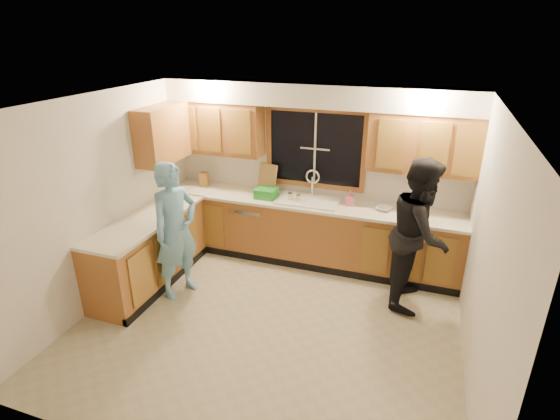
# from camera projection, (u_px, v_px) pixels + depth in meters

# --- Properties ---
(floor) EXTENTS (4.20, 4.20, 0.00)m
(floor) POSITION_uv_depth(u_px,v_px,m) (268.00, 323.00, 5.04)
(floor) COLOR #B6AB8C
(floor) RESTS_ON ground
(ceiling) EXTENTS (4.20, 4.20, 0.00)m
(ceiling) POSITION_uv_depth(u_px,v_px,m) (266.00, 104.00, 4.07)
(ceiling) COLOR silver
(wall_back) EXTENTS (4.20, 0.00, 4.20)m
(wall_back) POSITION_uv_depth(u_px,v_px,m) (315.00, 172.00, 6.21)
(wall_back) COLOR silver
(wall_back) RESTS_ON ground
(wall_left) EXTENTS (0.00, 3.80, 3.80)m
(wall_left) POSITION_uv_depth(u_px,v_px,m) (102.00, 201.00, 5.19)
(wall_left) COLOR silver
(wall_left) RESTS_ON ground
(wall_right) EXTENTS (0.00, 3.80, 3.80)m
(wall_right) POSITION_uv_depth(u_px,v_px,m) (486.00, 258.00, 3.92)
(wall_right) COLOR silver
(wall_right) RESTS_ON ground
(base_cabinets_back) EXTENTS (4.20, 0.60, 0.88)m
(base_cabinets_back) POSITION_uv_depth(u_px,v_px,m) (307.00, 232.00, 6.26)
(base_cabinets_back) COLOR #A1622F
(base_cabinets_back) RESTS_ON ground
(base_cabinets_left) EXTENTS (0.60, 1.90, 0.88)m
(base_cabinets_left) POSITION_uv_depth(u_px,v_px,m) (149.00, 252.00, 5.72)
(base_cabinets_left) COLOR #A1622F
(base_cabinets_left) RESTS_ON ground
(countertop_back) EXTENTS (4.20, 0.63, 0.04)m
(countertop_back) POSITION_uv_depth(u_px,v_px,m) (308.00, 203.00, 6.07)
(countertop_back) COLOR #EFE5C9
(countertop_back) RESTS_ON base_cabinets_back
(countertop_left) EXTENTS (0.63, 1.90, 0.04)m
(countertop_left) POSITION_uv_depth(u_px,v_px,m) (146.00, 220.00, 5.54)
(countertop_left) COLOR #EFE5C9
(countertop_left) RESTS_ON base_cabinets_left
(upper_cabinets_left) EXTENTS (1.35, 0.33, 0.75)m
(upper_cabinets_left) POSITION_uv_depth(u_px,v_px,m) (217.00, 128.00, 6.27)
(upper_cabinets_left) COLOR #A1622F
(upper_cabinets_left) RESTS_ON wall_back
(upper_cabinets_right) EXTENTS (1.35, 0.33, 0.75)m
(upper_cabinets_right) POSITION_uv_depth(u_px,v_px,m) (424.00, 144.00, 5.41)
(upper_cabinets_right) COLOR #A1622F
(upper_cabinets_right) RESTS_ON wall_back
(upper_cabinets_return) EXTENTS (0.33, 0.90, 0.75)m
(upper_cabinets_return) POSITION_uv_depth(u_px,v_px,m) (162.00, 134.00, 5.89)
(upper_cabinets_return) COLOR #A1622F
(upper_cabinets_return) RESTS_ON wall_left
(soffit) EXTENTS (4.20, 0.35, 0.30)m
(soffit) POSITION_uv_depth(u_px,v_px,m) (314.00, 95.00, 5.63)
(soffit) COLOR white
(soffit) RESTS_ON wall_back
(window_frame) EXTENTS (1.44, 0.03, 1.14)m
(window_frame) POSITION_uv_depth(u_px,v_px,m) (315.00, 149.00, 6.06)
(window_frame) COLOR black
(window_frame) RESTS_ON wall_back
(sink) EXTENTS (0.86, 0.52, 0.57)m
(sink) POSITION_uv_depth(u_px,v_px,m) (308.00, 205.00, 6.10)
(sink) COLOR white
(sink) RESTS_ON countertop_back
(dishwasher) EXTENTS (0.60, 0.56, 0.82)m
(dishwasher) POSITION_uv_depth(u_px,v_px,m) (253.00, 226.00, 6.52)
(dishwasher) COLOR silver
(dishwasher) RESTS_ON floor
(stove) EXTENTS (0.58, 0.75, 0.90)m
(stove) POSITION_uv_depth(u_px,v_px,m) (121.00, 272.00, 5.22)
(stove) COLOR silver
(stove) RESTS_ON floor
(man) EXTENTS (0.61, 0.74, 1.73)m
(man) POSITION_uv_depth(u_px,v_px,m) (176.00, 231.00, 5.32)
(man) COLOR #6AA5C9
(man) RESTS_ON floor
(woman) EXTENTS (0.75, 0.93, 1.83)m
(woman) POSITION_uv_depth(u_px,v_px,m) (420.00, 234.00, 5.13)
(woman) COLOR black
(woman) RESTS_ON floor
(knife_block) EXTENTS (0.13, 0.11, 0.22)m
(knife_block) POSITION_uv_depth(u_px,v_px,m) (204.00, 179.00, 6.61)
(knife_block) COLOR #A2702C
(knife_block) RESTS_ON countertop_back
(cutting_board) EXTENTS (0.33, 0.20, 0.41)m
(cutting_board) POSITION_uv_depth(u_px,v_px,m) (267.00, 178.00, 6.37)
(cutting_board) COLOR tan
(cutting_board) RESTS_ON countertop_back
(dish_crate) EXTENTS (0.29, 0.27, 0.13)m
(dish_crate) POSITION_uv_depth(u_px,v_px,m) (266.00, 193.00, 6.19)
(dish_crate) COLOR green
(dish_crate) RESTS_ON countertop_back
(soap_bottle) EXTENTS (0.11, 0.11, 0.20)m
(soap_bottle) POSITION_uv_depth(u_px,v_px,m) (350.00, 198.00, 5.91)
(soap_bottle) COLOR #EC597F
(soap_bottle) RESTS_ON countertop_back
(bowl) EXTENTS (0.25, 0.25, 0.05)m
(bowl) POSITION_uv_depth(u_px,v_px,m) (384.00, 209.00, 5.77)
(bowl) COLOR silver
(bowl) RESTS_ON countertop_back
(can_left) EXTENTS (0.07, 0.07, 0.12)m
(can_left) POSITION_uv_depth(u_px,v_px,m) (290.00, 197.00, 6.06)
(can_left) COLOR #BAB08F
(can_left) RESTS_ON countertop_back
(can_right) EXTENTS (0.07, 0.07, 0.11)m
(can_right) POSITION_uv_depth(u_px,v_px,m) (298.00, 199.00, 6.00)
(can_right) COLOR #BAB08F
(can_right) RESTS_ON countertop_back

